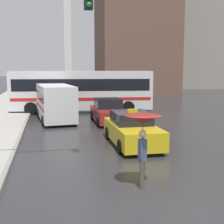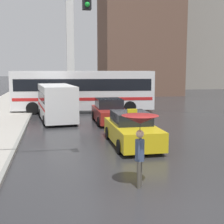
# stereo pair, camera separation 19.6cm
# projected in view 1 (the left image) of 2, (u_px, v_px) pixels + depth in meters

# --- Properties ---
(ground_plane) EXTENTS (300.00, 300.00, 0.00)m
(ground_plane) POSITION_uv_depth(u_px,v_px,m) (160.00, 208.00, 7.78)
(ground_plane) COLOR #2D2D30
(taxi) EXTENTS (1.91, 4.48, 1.65)m
(taxi) POSITION_uv_depth(u_px,v_px,m) (132.00, 130.00, 14.21)
(taxi) COLOR gold
(taxi) RESTS_ON ground_plane
(sedan_red) EXTENTS (1.91, 4.24, 1.54)m
(sedan_red) POSITION_uv_depth(u_px,v_px,m) (108.00, 112.00, 20.14)
(sedan_red) COLOR maroon
(sedan_red) RESTS_ON ground_plane
(ambulance_van) EXTENTS (2.59, 5.52, 2.39)m
(ambulance_van) POSITION_uv_depth(u_px,v_px,m) (55.00, 101.00, 20.64)
(ambulance_van) COLOR silver
(ambulance_van) RESTS_ON ground_plane
(city_bus) EXTENTS (11.25, 3.52, 3.28)m
(city_bus) POSITION_uv_depth(u_px,v_px,m) (82.00, 89.00, 24.97)
(city_bus) COLOR silver
(city_bus) RESTS_ON ground_plane
(pedestrian_with_umbrella) EXTENTS (1.07, 1.07, 2.13)m
(pedestrian_with_umbrella) POSITION_uv_depth(u_px,v_px,m) (143.00, 128.00, 8.94)
(pedestrian_with_umbrella) COLOR #4C473D
(pedestrian_with_umbrella) RESTS_ON ground_plane
(traffic_light) EXTENTS (3.67, 0.38, 6.49)m
(traffic_light) POSITION_uv_depth(u_px,v_px,m) (23.00, 37.00, 10.00)
(traffic_light) COLOR black
(traffic_light) RESTS_ON ground_plane
(building_tower_near) EXTENTS (10.07, 8.49, 22.78)m
(building_tower_near) POSITION_uv_depth(u_px,v_px,m) (136.00, 9.00, 41.44)
(building_tower_near) COLOR brown
(building_tower_near) RESTS_ON ground_plane
(monument_cross) EXTENTS (8.45, 0.90, 19.21)m
(monument_cross) POSITION_uv_depth(u_px,v_px,m) (67.00, 8.00, 38.30)
(monument_cross) COLOR white
(monument_cross) RESTS_ON ground_plane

